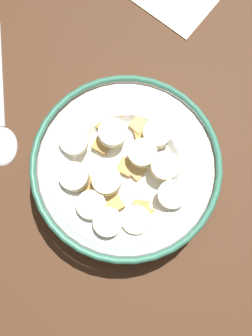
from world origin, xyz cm
name	(u,v)px	position (x,y,z in cm)	size (l,w,h in cm)	color
ground_plane	(126,176)	(0.00, 0.00, -1.00)	(91.64, 91.64, 2.00)	#472B19
cereal_bowl	(126,169)	(0.01, 0.04, 2.58)	(18.11, 18.11, 5.52)	white
spoon	(0,125)	(14.33, -1.16, 0.34)	(8.53, 16.18, 0.80)	#B7B7BC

